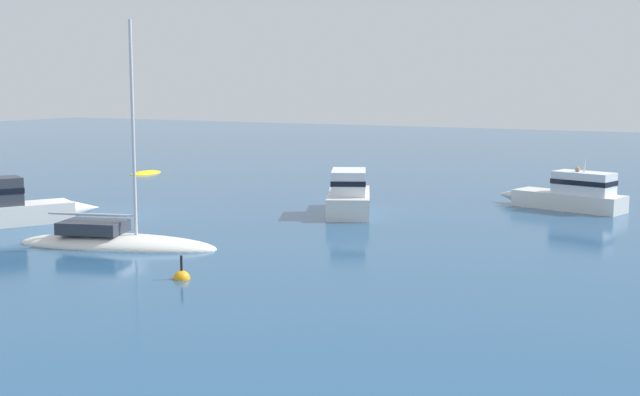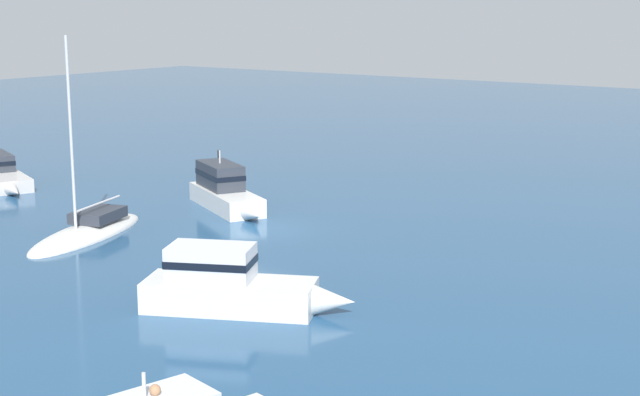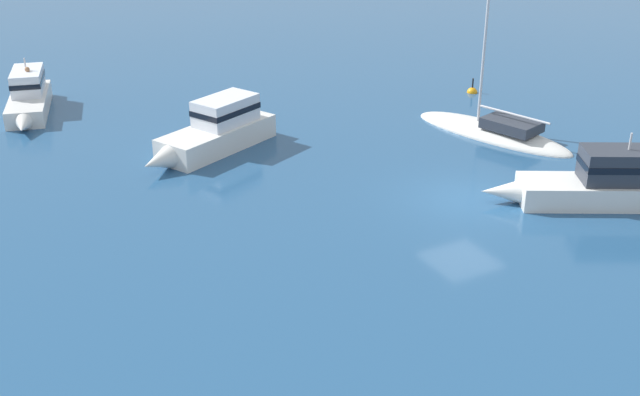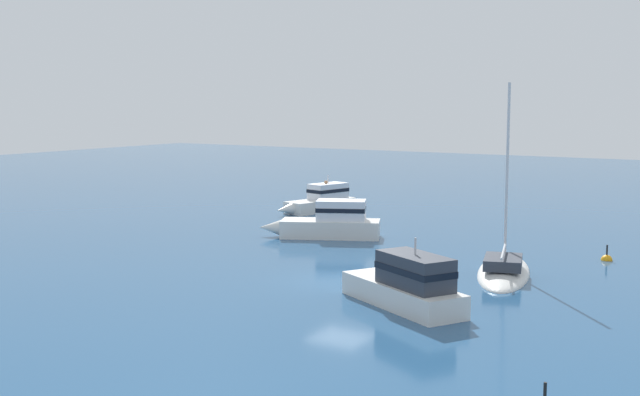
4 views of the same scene
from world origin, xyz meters
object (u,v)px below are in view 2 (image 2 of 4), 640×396
object	(u,v)px
launch	(226,191)
motor_cruiser	(231,285)
channel_buoy	(218,168)
yacht	(88,233)

from	to	relation	value
launch	motor_cruiser	bearing A→B (deg)	-19.64
channel_buoy	launch	bearing A→B (deg)	42.93
yacht	launch	world-z (taller)	yacht
yacht	channel_buoy	distance (m)	17.18
channel_buoy	motor_cruiser	bearing A→B (deg)	42.05
motor_cruiser	yacht	distance (m)	12.28
yacht	motor_cruiser	bearing A→B (deg)	53.36
yacht	launch	bearing A→B (deg)	153.72
launch	channel_buoy	bearing A→B (deg)	161.89
launch	channel_buoy	xyz separation A→B (m)	(-8.39, -7.80, -0.84)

